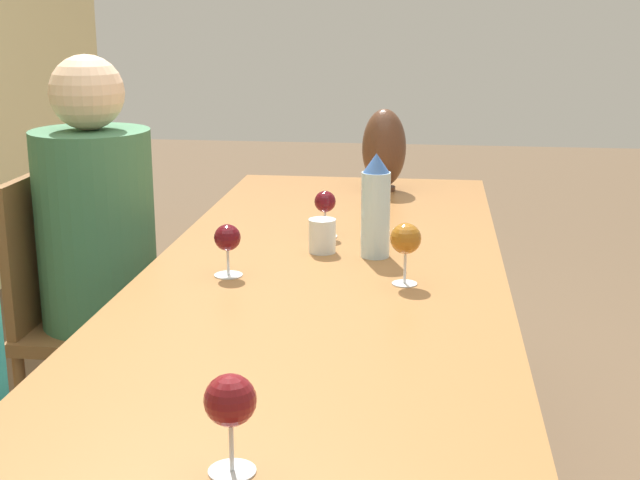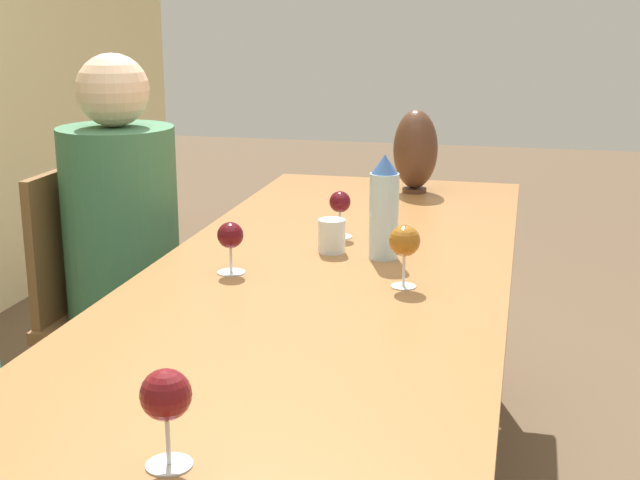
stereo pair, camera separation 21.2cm
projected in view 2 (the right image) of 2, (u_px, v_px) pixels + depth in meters
The scene contains 10 objects.
dining_table at pixel (328, 298), 2.25m from camera, with size 2.44×0.90×0.77m.
water_bottle at pixel (384, 208), 2.30m from camera, with size 0.08×0.08×0.27m.
water_tumbler at pixel (332, 236), 2.37m from camera, with size 0.07×0.07×0.09m.
vase at pixel (415, 150), 3.10m from camera, with size 0.15×0.15×0.29m.
wine_glass_0 at pixel (166, 397), 1.26m from camera, with size 0.08×0.08×0.15m.
wine_glass_1 at pixel (340, 204), 2.51m from camera, with size 0.07×0.07×0.13m.
wine_glass_2 at pixel (405, 242), 2.07m from camera, with size 0.07×0.07×0.15m.
wine_glass_3 at pixel (230, 237), 2.18m from camera, with size 0.07×0.07×0.13m.
chair_far at pixel (105, 302), 2.83m from camera, with size 0.44×0.44×0.92m.
person_far at pixel (126, 247), 2.76m from camera, with size 0.35×0.35×1.27m.
Camera 2 is at (-2.08, -0.47, 1.42)m, focal length 50.00 mm.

